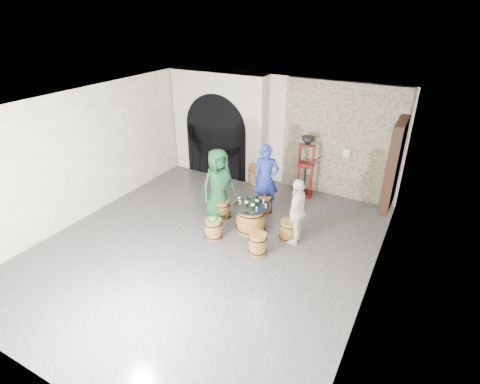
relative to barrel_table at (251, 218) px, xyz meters
The scene contains 31 objects.
ground 1.26m from the barrel_table, 118.27° to the right, with size 8.00×8.00×0.00m, color #313133.
wall_back 3.24m from the barrel_table, 101.14° to the left, with size 8.00×8.00×0.00m, color silver.
wall_front 5.26m from the barrel_table, 96.49° to the right, with size 8.00×8.00×0.00m, color silver.
wall_left 4.40m from the barrel_table, 165.26° to the right, with size 8.00×8.00×0.00m, color silver.
wall_right 3.36m from the barrel_table, 20.15° to the right, with size 8.00×8.00×0.00m, color silver.
ceiling 3.11m from the barrel_table, 118.27° to the right, with size 8.00×8.00×0.00m, color beige.
stone_facing_panel 3.36m from the barrel_table, 66.90° to the left, with size 3.20×0.12×3.18m, color #A19681.
arched_opening 3.85m from the barrel_table, 132.90° to the left, with size 3.10×0.60×3.19m.
shuttered_window 3.43m from the barrel_table, 25.34° to the left, with size 0.23×1.10×2.00m.
barrel_table is the anchor object (origin of this frame).
barrel_stool_left 0.94m from the barrel_table, 169.21° to the left, with size 0.41×0.41×0.50m.
barrel_stool_far 0.94m from the barrel_table, 96.12° to the left, with size 0.41×0.41×0.50m.
barrel_stool_right 0.94m from the barrel_table, ahead, with size 0.41×0.41×0.50m.
barrel_stool_near_right 0.94m from the barrel_table, 53.78° to the right, with size 0.41×0.41×0.50m.
barrel_stool_near_left 0.94m from the barrel_table, 131.21° to the right, with size 0.41×0.41×0.50m.
green_cap 0.96m from the barrel_table, 130.97° to the right, with size 0.23×0.18×0.10m.
person_green 1.19m from the barrel_table, 169.21° to the left, with size 0.90×0.59×1.85m, color #124021.
person_blue 1.20m from the barrel_table, 96.12° to the left, with size 0.67×0.44×1.84m, color navy.
person_white 1.21m from the barrel_table, ahead, with size 0.93×0.39×1.58m, color silver.
wine_bottle_left 0.49m from the barrel_table, 167.41° to the right, with size 0.08×0.08×0.32m.
wine_bottle_center 0.49m from the barrel_table, 40.52° to the right, with size 0.08×0.08×0.32m.
wine_bottle_right 0.51m from the barrel_table, 67.02° to the left, with size 0.08×0.08×0.32m.
tasting_glass_a 0.48m from the barrel_table, behind, with size 0.05×0.05×0.10m, color #A46A20, non-canonical shape.
tasting_glass_b 0.53m from the barrel_table, 14.10° to the left, with size 0.05×0.05×0.10m, color #A46A20, non-canonical shape.
tasting_glass_c 0.49m from the barrel_table, 142.46° to the left, with size 0.05×0.05×0.10m, color #A46A20, non-canonical shape.
tasting_glass_d 0.51m from the barrel_table, 52.29° to the left, with size 0.05×0.05×0.10m, color #A46A20, non-canonical shape.
tasting_glass_e 0.47m from the barrel_table, 33.78° to the right, with size 0.05×0.05×0.10m, color #A46A20, non-canonical shape.
tasting_glass_f 0.56m from the barrel_table, 164.38° to the left, with size 0.05×0.05×0.10m, color #A46A20, non-canonical shape.
side_barrel 2.48m from the barrel_table, 113.02° to the left, with size 0.52×0.52×0.69m.
corking_press 2.55m from the barrel_table, 78.70° to the left, with size 0.75×0.46×1.76m.
control_box 3.31m from the barrel_table, 62.14° to the left, with size 0.18×0.10×0.22m, color silver.
Camera 1 is at (4.04, -5.85, 4.94)m, focal length 28.00 mm.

